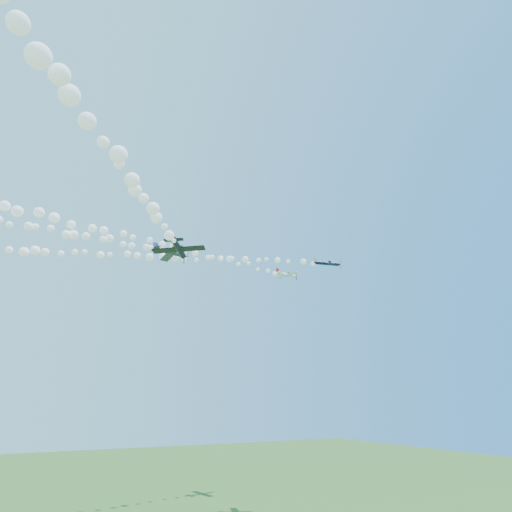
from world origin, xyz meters
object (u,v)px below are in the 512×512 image
plane_black (179,249)px  plane_white (287,275)px  plane_navy (327,263)px  plane_grey (171,252)px

plane_black → plane_white: bearing=-20.7°
plane_navy → plane_black: size_ratio=0.86×
plane_white → plane_black: 46.17m
plane_navy → plane_grey: (-31.17, 7.00, -0.65)m
plane_white → plane_navy: size_ratio=1.18×
plane_navy → plane_black: (-35.07, -9.88, -5.91)m
plane_black → plane_navy: bearing=-42.0°
plane_grey → plane_black: (-3.90, -16.88, -5.26)m
plane_white → plane_black: bearing=-154.2°
plane_navy → plane_grey: size_ratio=0.84×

